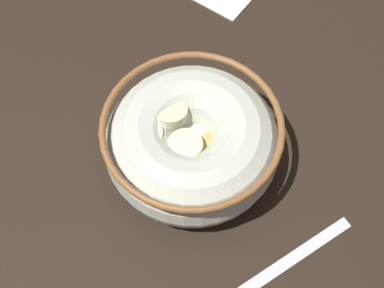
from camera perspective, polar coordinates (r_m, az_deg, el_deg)
The scene contains 2 objects.
ground_plane at distance 49.40cm, azimuth -0.00°, elevation -2.22°, with size 122.77×122.77×2.00cm, color black.
cereal_bowl at distance 45.48cm, azimuth 0.00°, elevation 0.28°, with size 15.34×15.34×6.36cm.
Camera 1 is at (-10.44, -19.26, 43.28)cm, focal length 49.29 mm.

